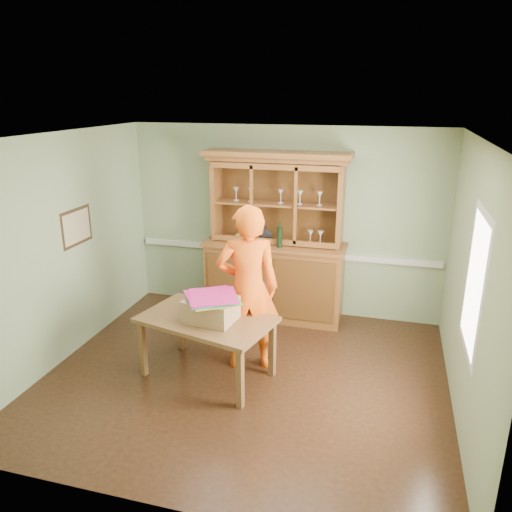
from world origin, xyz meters
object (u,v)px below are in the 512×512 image
(dining_table, at_px, (207,325))
(person, at_px, (248,288))
(china_hutch, at_px, (275,261))
(cardboard_box, at_px, (211,309))

(dining_table, bearing_deg, person, 56.26)
(china_hutch, xyz_separation_m, dining_table, (-0.36, -1.80, -0.19))
(cardboard_box, relative_size, person, 0.27)
(person, bearing_deg, dining_table, 24.38)
(china_hutch, distance_m, dining_table, 1.85)
(dining_table, xyz_separation_m, person, (0.38, 0.35, 0.34))
(dining_table, height_order, cardboard_box, cardboard_box)
(dining_table, distance_m, person, 0.62)
(cardboard_box, height_order, person, person)
(china_hutch, height_order, dining_table, china_hutch)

